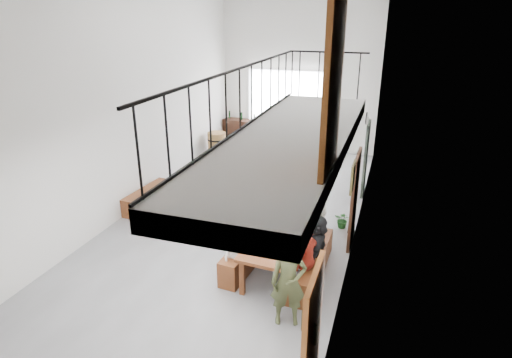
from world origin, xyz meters
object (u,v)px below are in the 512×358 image
(side_bench, at_px, (147,198))
(oak_barrel, at_px, (217,146))
(tasting_table, at_px, (285,236))
(host_standing, at_px, (288,282))
(serving_counter, at_px, (248,134))
(bench_inner, at_px, (251,249))
(bicycle_near, at_px, (298,141))

(side_bench, distance_m, oak_barrel, 4.12)
(tasting_table, height_order, side_bench, tasting_table)
(side_bench, xyz_separation_m, host_standing, (4.53, -3.19, 0.53))
(serving_counter, xyz_separation_m, host_standing, (3.78, -8.93, 0.27))
(host_standing, bearing_deg, oak_barrel, 104.20)
(tasting_table, relative_size, bench_inner, 1.13)
(tasting_table, xyz_separation_m, side_bench, (-4.09, 1.71, -0.47))
(oak_barrel, bearing_deg, bicycle_near, 32.87)
(bicycle_near, bearing_deg, bench_inner, -174.47)
(oak_barrel, bearing_deg, bench_inner, -60.90)
(tasting_table, bearing_deg, serving_counter, 118.32)
(oak_barrel, distance_m, bicycle_near, 2.93)
(bicycle_near, bearing_deg, oak_barrel, 122.71)
(oak_barrel, height_order, host_standing, host_standing)
(serving_counter, distance_m, host_standing, 9.70)
(side_bench, distance_m, serving_counter, 5.80)
(bench_inner, relative_size, oak_barrel, 2.43)
(tasting_table, distance_m, oak_barrel, 7.00)
(tasting_table, height_order, serving_counter, serving_counter)
(side_bench, bearing_deg, serving_counter, 82.57)
(side_bench, relative_size, serving_counter, 0.88)
(side_bench, bearing_deg, host_standing, -35.10)
(host_standing, relative_size, bicycle_near, 0.98)
(serving_counter, relative_size, host_standing, 1.23)
(side_bench, relative_size, oak_barrel, 1.81)
(serving_counter, bearing_deg, host_standing, -57.54)
(tasting_table, relative_size, side_bench, 1.52)
(side_bench, distance_m, bicycle_near, 6.29)
(oak_barrel, distance_m, serving_counter, 1.73)
(tasting_table, height_order, host_standing, host_standing)
(side_bench, xyz_separation_m, oak_barrel, (0.20, 4.11, 0.23))
(bench_inner, bearing_deg, oak_barrel, 124.63)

